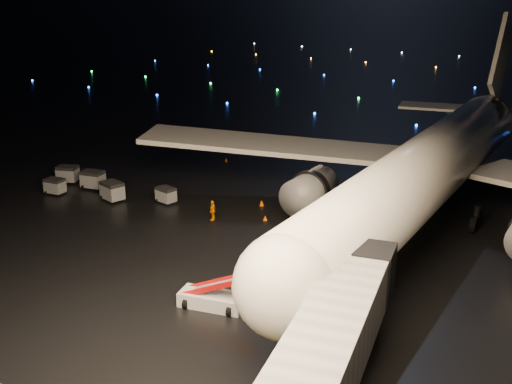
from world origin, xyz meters
TOP-DOWN VIEW (x-y plane):
  - lane_centre at (12.00, 15.00)m, footprint 0.25×80.00m
  - airliner at (12.67, 27.30)m, footprint 59.10×56.15m
  - belt_loader at (5.13, 2.95)m, footprint 6.57×2.99m
  - crew_c at (-3.77, 15.95)m, footprint 0.65×1.16m
  - safety_cone_0 at (5.99, 20.03)m, footprint 0.57×0.57m
  - safety_cone_1 at (-1.99, 21.48)m, footprint 0.63×0.63m
  - safety_cone_2 at (0.23, 18.34)m, footprint 0.52×0.52m
  - safety_cone_3 at (-13.29, 32.43)m, footprint 0.45×0.45m
  - taxiway_lights at (0.00, 106.00)m, footprint 164.00×92.00m
  - baggage_cart_0 at (-15.15, 15.31)m, footprint 2.53×2.07m
  - baggage_cart_1 at (-10.29, 17.47)m, footprint 2.02×1.60m
  - baggage_cart_2 at (-21.46, 13.84)m, footprint 1.97×1.49m
  - baggage_cart_3 at (-19.43, 17.06)m, footprint 2.41×1.87m
  - baggage_cart_4 at (-23.18, 17.20)m, footprint 2.45×2.07m

SIDE VIEW (x-z plane):
  - lane_centre at x=12.00m, z-range 0.00..0.02m
  - taxiway_lights at x=0.00m, z-range 0.00..0.36m
  - safety_cone_3 at x=-13.29m, z-range 0.00..0.46m
  - safety_cone_2 at x=0.23m, z-range 0.00..0.47m
  - safety_cone_1 at x=-1.99m, z-range 0.00..0.54m
  - safety_cone_0 at x=5.99m, z-range 0.00..0.54m
  - baggage_cart_1 at x=-10.29m, z-range 0.00..1.53m
  - baggage_cart_2 at x=-21.46m, z-range 0.00..1.57m
  - baggage_cart_4 at x=-23.18m, z-range 0.00..1.77m
  - baggage_cart_3 at x=-19.43m, z-range 0.00..1.85m
  - crew_c at x=-3.77m, z-range 0.00..1.87m
  - baggage_cart_0 at x=-15.15m, z-range 0.00..1.87m
  - belt_loader at x=5.13m, z-range 0.00..3.08m
  - airliner at x=12.67m, z-range 0.00..16.74m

